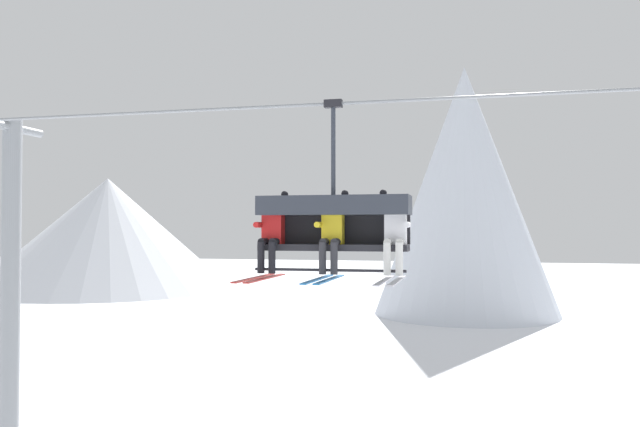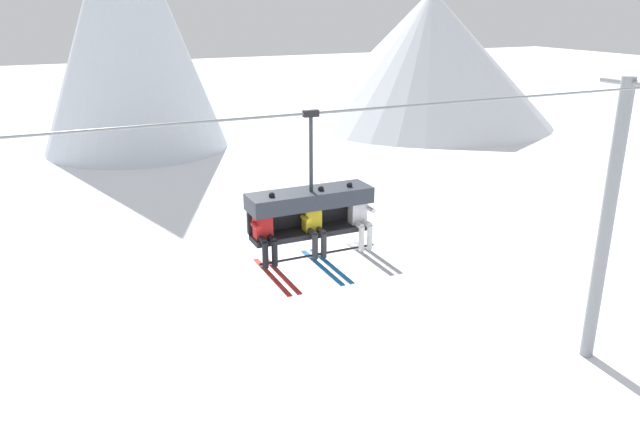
% 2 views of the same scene
% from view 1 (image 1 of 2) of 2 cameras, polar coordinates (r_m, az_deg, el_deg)
% --- Properties ---
extents(mountain_peak_west, '(23.32, 23.32, 10.42)m').
position_cam_1_polar(mountain_peak_west, '(61.97, -18.88, -1.76)').
color(mountain_peak_west, white).
rests_on(mountain_peak_west, ground_plane).
extents(mountain_peak_central, '(12.05, 12.05, 16.50)m').
position_cam_1_polar(mountain_peak_central, '(42.62, 13.12, 2.11)').
color(mountain_peak_central, silver).
rests_on(mountain_peak_central, ground_plane).
extents(lift_tower_near, '(0.36, 1.88, 7.87)m').
position_cam_1_polar(lift_tower_near, '(13.37, -26.53, -7.89)').
color(lift_tower_near, gray).
rests_on(lift_tower_near, ground_plane).
extents(lift_cable, '(17.31, 0.05, 0.05)m').
position_cam_1_polar(lift_cable, '(9.65, 8.18, 10.23)').
color(lift_cable, gray).
extents(chairlift_chair, '(2.36, 0.74, 2.64)m').
position_cam_1_polar(chairlift_chair, '(9.71, 1.32, -0.09)').
color(chairlift_chair, '#232328').
extents(skier_red, '(0.48, 1.70, 1.34)m').
position_cam_1_polar(skier_red, '(9.75, -4.49, -1.72)').
color(skier_red, red).
extents(skier_yellow, '(0.48, 1.70, 1.34)m').
position_cam_1_polar(skier_yellow, '(9.49, 1.07, -1.73)').
color(skier_yellow, yellow).
extents(skier_white, '(0.48, 1.70, 1.34)m').
position_cam_1_polar(skier_white, '(9.34, 6.83, -1.73)').
color(skier_white, silver).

